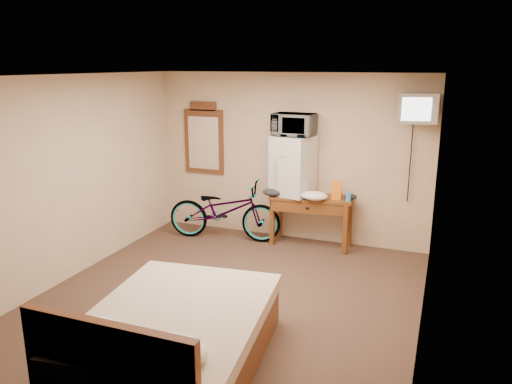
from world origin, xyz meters
TOP-DOWN VIEW (x-y plane):
  - room at (-0.00, 0.00)m, footprint 4.60×4.64m
  - desk at (0.43, 2.01)m, footprint 1.22×0.56m
  - mini_fridge at (0.14, 2.05)m, footprint 0.63×0.62m
  - microwave at (0.14, 2.05)m, footprint 0.60×0.43m
  - snack_bag at (0.80, 2.01)m, footprint 0.14×0.09m
  - blue_cup at (0.98, 1.97)m, footprint 0.08×0.08m
  - cloth_cream at (0.51, 1.87)m, footprint 0.39×0.30m
  - cloth_dark_a at (-0.11, 1.86)m, footprint 0.29×0.22m
  - cloth_dark_b at (0.99, 2.07)m, footprint 0.18×0.14m
  - crt_television at (1.80, 2.02)m, footprint 0.52×0.61m
  - wall_mirror at (-1.41, 2.27)m, footprint 0.67×0.04m
  - bicycle at (-0.87, 1.83)m, footprint 1.81×0.87m
  - bed at (0.10, -1.38)m, footprint 1.69×2.11m

SIDE VIEW (x-z plane):
  - bed at x=0.10m, z-range -0.15..0.75m
  - bicycle at x=-0.87m, z-range 0.00..0.91m
  - desk at x=0.43m, z-range 0.24..0.99m
  - cloth_dark_b at x=0.99m, z-range 0.75..0.83m
  - cloth_dark_a at x=-0.11m, z-range 0.75..0.86m
  - cloth_cream at x=0.51m, z-range 0.75..0.87m
  - blue_cup at x=0.98m, z-range 0.75..0.88m
  - snack_bag at x=0.80m, z-range 0.75..1.02m
  - mini_fridge at x=0.14m, z-range 0.75..1.62m
  - room at x=0.00m, z-range 0.00..2.50m
  - wall_mirror at x=-1.41m, z-range 0.89..2.02m
  - microwave at x=0.14m, z-range 1.62..1.94m
  - crt_television at x=1.80m, z-range 1.87..2.26m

